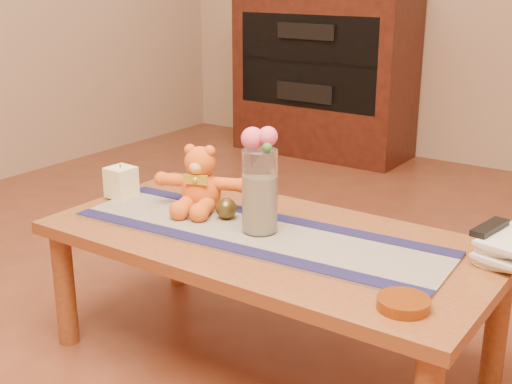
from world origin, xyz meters
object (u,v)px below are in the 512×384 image
Objects in this scene: tv_remote at (490,228)px; amber_dish at (403,303)px; teddy_bear at (201,179)px; glass_vase at (260,191)px; bronze_ball at (226,208)px; book_bottom at (489,251)px; pillar_candle at (121,182)px.

amber_dish is at bearing -89.58° from tv_remote.
glass_vase reaches higher than teddy_bear.
teddy_bear is at bearing 166.90° from glass_vase.
glass_vase is at bearing -150.60° from tv_remote.
bronze_ball is 0.82m from book_bottom.
bronze_ball is 0.43× the size of tv_remote.
amber_dish is (-0.07, -0.45, 0.00)m from book_bottom.
amber_dish is at bearing -37.53° from teddy_bear.
bronze_ball is at bearing -158.77° from book_bottom.
teddy_bear is 4.47× the size of bronze_ball.
bronze_ball is at bearing 168.62° from glass_vase.
glass_vase is at bearing -152.87° from book_bottom.
bronze_ball reaches higher than book_bottom.
tv_remote is 1.23× the size of amber_dish.
amber_dish reaches higher than book_bottom.
bronze_ball is 0.81m from tv_remote.
teddy_bear is at bearing 12.18° from pillar_candle.
book_bottom is 1.71× the size of amber_dish.
tv_remote is (0.63, 0.23, -0.05)m from glass_vase.
teddy_bear is at bearing -160.56° from tv_remote.
teddy_bear is at bearing 164.95° from bronze_ball.
book_bottom is at bearing 20.94° from glass_vase.
book_bottom is (0.79, 0.21, -0.03)m from bronze_ball.
book_bottom is at bearing 15.04° from bronze_ball.
bronze_ball is (0.45, 0.03, -0.02)m from pillar_candle.
glass_vase reaches higher than amber_dish.
amber_dish is (-0.07, -0.44, -0.07)m from tv_remote.
amber_dish is (0.72, -0.24, -0.03)m from bronze_ball.
glass_vase is (0.60, 0.00, 0.08)m from pillar_candle.
tv_remote is 0.45m from amber_dish.
pillar_candle is at bearing -175.92° from bronze_ball.
pillar_candle is 1.26m from tv_remote.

